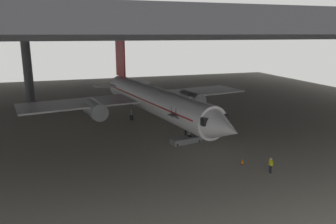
{
  "coord_description": "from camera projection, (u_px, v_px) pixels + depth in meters",
  "views": [
    {
      "loc": [
        -12.9,
        -47.72,
        13.78
      ],
      "look_at": [
        0.97,
        -4.46,
        2.72
      ],
      "focal_mm": 34.57,
      "sensor_mm": 36.0,
      "label": 1
    }
  ],
  "objects": [
    {
      "name": "crew_worker_by_stairs",
      "position": [
        186.0,
        129.0,
        44.79
      ],
      "size": [
        0.53,
        0.31,
        1.58
      ],
      "color": "#232838",
      "rests_on": "ground_plane"
    },
    {
      "name": "traffic_cone_orange",
      "position": [
        243.0,
        161.0,
        35.0
      ],
      "size": [
        0.36,
        0.36,
        0.6
      ],
      "color": "black",
      "rests_on": "ground_plane"
    },
    {
      "name": "boarding_stairs",
      "position": [
        185.0,
        137.0,
        41.74
      ],
      "size": [
        4.6,
        2.21,
        4.88
      ],
      "color": "slate",
      "rests_on": "ground_plane"
    },
    {
      "name": "crew_worker_near_nose",
      "position": [
        271.0,
        164.0,
        32.55
      ],
      "size": [
        0.27,
        0.54,
        1.67
      ],
      "color": "#232838",
      "rests_on": "ground_plane"
    },
    {
      "name": "ground_plane",
      "position": [
        154.0,
        123.0,
        51.24
      ],
      "size": [
        110.0,
        110.0,
        0.0
      ],
      "primitive_type": "plane",
      "color": "gray"
    },
    {
      "name": "hangar_structure",
      "position": [
        133.0,
        31.0,
        60.56
      ],
      "size": [
        121.0,
        99.0,
        14.94
      ],
      "color": "#4C4F54",
      "rests_on": "ground_plane"
    },
    {
      "name": "airplane_main",
      "position": [
        152.0,
        99.0,
        50.96
      ],
      "size": [
        39.59,
        40.5,
        12.54
      ],
      "color": "white",
      "rests_on": "ground_plane"
    }
  ]
}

